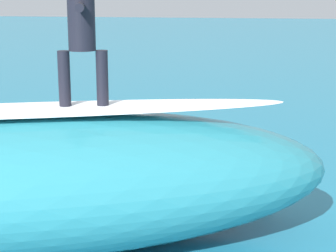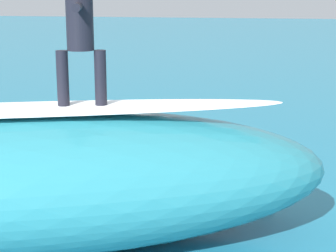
% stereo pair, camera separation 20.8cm
% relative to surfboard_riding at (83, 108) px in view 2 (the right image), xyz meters
% --- Properties ---
extents(ground_plane, '(120.00, 120.00, 0.00)m').
position_rel_surfboard_riding_xyz_m(ground_plane, '(0.31, -2.07, -2.02)').
color(ground_plane, teal).
extents(wave_crest, '(9.39, 5.58, 1.99)m').
position_rel_surfboard_riding_xyz_m(wave_crest, '(0.83, 0.27, -1.03)').
color(wave_crest, teal).
rests_on(wave_crest, ground_plane).
extents(wave_foam_lip, '(7.52, 3.34, 0.08)m').
position_rel_surfboard_riding_xyz_m(wave_foam_lip, '(0.83, 0.27, 0.01)').
color(wave_foam_lip, white).
rests_on(wave_foam_lip, wave_crest).
extents(surfboard_riding, '(1.96, 1.01, 0.07)m').
position_rel_surfboard_riding_xyz_m(surfboard_riding, '(0.00, 0.00, 0.00)').
color(surfboard_riding, yellow).
rests_on(surfboard_riding, wave_crest).
extents(surfer_riding, '(0.66, 1.60, 1.72)m').
position_rel_surfboard_riding_xyz_m(surfer_riding, '(0.00, 0.00, 1.03)').
color(surfer_riding, black).
rests_on(surfer_riding, surfboard_riding).
extents(surfboard_paddling, '(1.64, 1.89, 0.06)m').
position_rel_surfboard_riding_xyz_m(surfboard_paddling, '(-1.94, -2.71, -1.99)').
color(surfboard_paddling, '#E0563D').
rests_on(surfboard_paddling, ground_plane).
extents(surfer_paddling, '(1.17, 1.41, 0.30)m').
position_rel_surfboard_riding_xyz_m(surfer_paddling, '(-2.02, -2.61, -1.83)').
color(surfer_paddling, black).
rests_on(surfer_paddling, surfboard_paddling).
extents(foam_patch_near, '(1.33, 1.25, 0.11)m').
position_rel_surfboard_riding_xyz_m(foam_patch_near, '(0.62, -2.26, -1.97)').
color(foam_patch_near, white).
rests_on(foam_patch_near, ground_plane).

